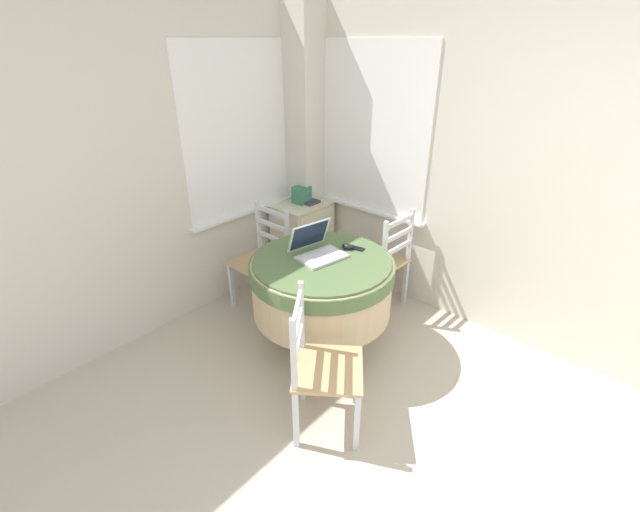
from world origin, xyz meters
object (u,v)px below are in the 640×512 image
Objects in this scene: computer_mouse at (347,246)px; corner_cabinet at (303,238)px; dining_chair_camera_near at (321,367)px; cell_phone at (356,248)px; book_on_cabinet at (308,201)px; laptop at (317,249)px; round_dining_table at (322,283)px; dining_chair_near_back_window at (263,260)px; dining_chair_near_right_window at (383,262)px; storage_box at (302,195)px.

computer_mouse reaches higher than corner_cabinet.
dining_chair_camera_near is (-0.85, -0.48, -0.34)m from computer_mouse.
book_on_cabinet reaches higher than cell_phone.
book_on_cabinet is (0.80, 0.84, -0.04)m from laptop.
book_on_cabinet is at bearing 44.99° from dining_chair_camera_near.
dining_chair_camera_near is at bearing -139.27° from round_dining_table.
book_on_cabinet is at bearing 10.13° from dining_chair_near_back_window.
laptop is 0.43× the size of dining_chair_near_right_window.
dining_chair_near_back_window is at bearing 61.78° from dining_chair_camera_near.
round_dining_table is 0.34m from computer_mouse.
cell_phone is 1.05m from dining_chair_camera_near.
computer_mouse is at bearing -79.39° from dining_chair_near_back_window.
computer_mouse is at bearing 29.44° from dining_chair_camera_near.
corner_cabinet is (0.75, 0.87, -0.44)m from laptop.
computer_mouse reaches higher than book_on_cabinet.
computer_mouse is (0.23, -0.10, -0.03)m from laptop.
dining_chair_near_right_window is 1.46m from dining_chair_camera_near.
storage_box reaches higher than corner_cabinet.
cell_phone is (0.05, -0.05, -0.02)m from computer_mouse.
dining_chair_camera_near is (-0.59, -0.51, -0.12)m from round_dining_table.
dining_chair_camera_near is (-1.37, -0.48, 0.00)m from dining_chair_near_right_window.
storage_box is at bearing 49.23° from laptop.
round_dining_table is at bearing 165.17° from cell_phone.
dining_chair_near_right_window is at bearing -2.07° from round_dining_table.
cell_phone is 1.19m from corner_cabinet.
storage_box is at bearing 141.29° from book_on_cabinet.
dining_chair_near_right_window and dining_chair_camera_near have the same top height.
round_dining_table is 1.26m from storage_box.
storage_box reaches higher than cell_phone.
round_dining_table is 1.25m from book_on_cabinet.
laptop is 0.92m from dining_chair_camera_near.
laptop reaches higher than dining_chair_camera_near.
dining_chair_near_back_window is (0.07, 0.71, -0.37)m from laptop.
book_on_cabinet is at bearing 47.68° from round_dining_table.
computer_mouse is 0.10× the size of dining_chair_camera_near.
laptop is at bearing 172.76° from dining_chair_near_right_window.
dining_chair_camera_near reaches higher than corner_cabinet.
storage_box reaches higher than book_on_cabinet.
computer_mouse is 0.55× the size of storage_box.
dining_chair_near_right_window reaches higher than cell_phone.
dining_chair_camera_near is at bearing -118.22° from dining_chair_near_back_window.
dining_chair_camera_near is 2.04m from storage_box.
round_dining_table is at bearing -132.32° from book_on_cabinet.
book_on_cabinet is (0.83, 0.91, 0.20)m from round_dining_table.
laptop is 1.16m from storage_box.
corner_cabinet is (0.48, 1.02, -0.39)m from cell_phone.
cell_phone is at bearing -115.06° from storage_box.
round_dining_table is 11.98× the size of computer_mouse.
dining_chair_camera_near reaches higher than cell_phone.
computer_mouse is 0.10× the size of dining_chair_near_right_window.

